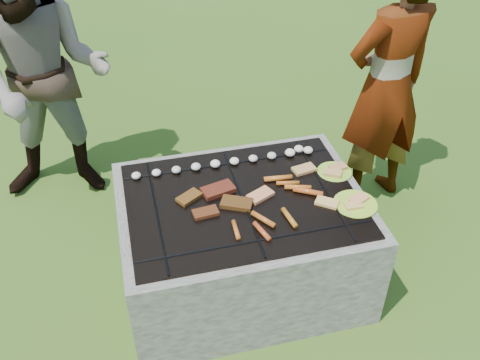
% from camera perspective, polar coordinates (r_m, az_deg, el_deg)
% --- Properties ---
extents(lawn, '(60.00, 60.00, 0.00)m').
position_cam_1_polar(lawn, '(3.24, 0.22, -10.33)').
color(lawn, '#274B12').
rests_on(lawn, ground).
extents(fire_pit, '(1.30, 1.00, 0.62)m').
position_cam_1_polar(fire_pit, '(3.03, 0.23, -6.79)').
color(fire_pit, '#A49C91').
rests_on(fire_pit, ground).
extents(mushrooms, '(1.05, 0.08, 0.04)m').
position_cam_1_polar(mushrooms, '(3.05, -0.35, 2.11)').
color(mushrooms, silver).
rests_on(mushrooms, fire_pit).
extents(pork_slabs, '(0.40, 0.27, 0.03)m').
position_cam_1_polar(pork_slabs, '(2.80, -2.46, -1.97)').
color(pork_slabs, '#9B611C').
rests_on(pork_slabs, fire_pit).
extents(sausages, '(0.53, 0.47, 0.03)m').
position_cam_1_polar(sausages, '(2.78, 4.40, -2.34)').
color(sausages, orange).
rests_on(sausages, fire_pit).
extents(bread_on_grate, '(0.47, 0.41, 0.02)m').
position_cam_1_polar(bread_on_grate, '(2.88, 5.57, -0.84)').
color(bread_on_grate, tan).
rests_on(bread_on_grate, fire_pit).
extents(plate_far, '(0.24, 0.24, 0.03)m').
position_cam_1_polar(plate_far, '(3.04, 10.05, 0.89)').
color(plate_far, '#B7EC38').
rests_on(plate_far, fire_pit).
extents(plate_near, '(0.28, 0.28, 0.03)m').
position_cam_1_polar(plate_near, '(2.84, 12.21, -2.51)').
color(plate_near, '#DDED38').
rests_on(plate_near, fire_pit).
extents(cook, '(0.69, 0.52, 1.69)m').
position_cam_1_polar(cook, '(3.46, 15.39, 9.59)').
color(cook, gray).
rests_on(cook, ground).
extents(bystander, '(0.95, 0.79, 1.76)m').
position_cam_1_polar(bystander, '(3.59, -20.16, 10.21)').
color(bystander, '#A49388').
rests_on(bystander, ground).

